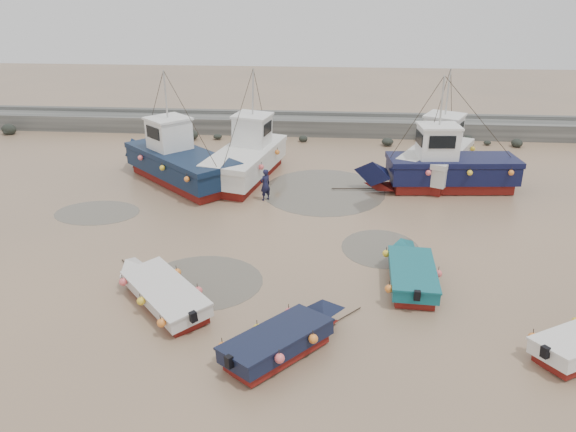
% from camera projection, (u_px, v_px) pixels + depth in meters
% --- Properties ---
extents(ground, '(120.00, 120.00, 0.00)m').
position_uv_depth(ground, '(295.00, 267.00, 22.72)').
color(ground, '#9D7A5B').
rests_on(ground, ground).
extents(seawall, '(60.00, 4.92, 1.50)m').
position_uv_depth(seawall, '(318.00, 126.00, 42.72)').
color(seawall, slate).
rests_on(seawall, ground).
extents(puddle_a, '(4.65, 4.65, 0.01)m').
position_uv_depth(puddle_a, '(203.00, 282.00, 21.59)').
color(puddle_a, '#565045').
rests_on(puddle_a, ground).
extents(puddle_b, '(3.39, 3.39, 0.01)m').
position_uv_depth(puddle_b, '(380.00, 248.00, 24.34)').
color(puddle_b, '#565045').
rests_on(puddle_b, ground).
extents(puddle_c, '(4.25, 4.25, 0.01)m').
position_uv_depth(puddle_c, '(97.00, 213.00, 28.13)').
color(puddle_c, '#565045').
rests_on(puddle_c, ground).
extents(puddle_d, '(6.81, 6.81, 0.01)m').
position_uv_depth(puddle_d, '(324.00, 191.00, 31.11)').
color(puddle_d, '#565045').
rests_on(puddle_d, ground).
extents(dinghy_0, '(4.92, 5.46, 1.43)m').
position_uv_depth(dinghy_0, '(162.00, 289.00, 20.01)').
color(dinghy_0, maroon).
rests_on(dinghy_0, ground).
extents(dinghy_1, '(4.40, 4.86, 1.43)m').
position_uv_depth(dinghy_1, '(286.00, 337.00, 17.27)').
color(dinghy_1, maroon).
rests_on(dinghy_1, ground).
extents(dinghy_2, '(2.22, 5.97, 1.43)m').
position_uv_depth(dinghy_2, '(411.00, 270.00, 21.34)').
color(dinghy_2, maroon).
rests_on(dinghy_2, ground).
extents(cabin_boat_0, '(9.11, 8.89, 6.22)m').
position_uv_depth(cabin_boat_0, '(175.00, 159.00, 32.23)').
color(cabin_boat_0, maroon).
rests_on(cabin_boat_0, ground).
extents(cabin_boat_1, '(4.36, 11.03, 6.22)m').
position_uv_depth(cabin_boat_1, '(249.00, 155.00, 32.98)').
color(cabin_boat_1, maroon).
rests_on(cabin_boat_1, ground).
extents(cabin_boat_2, '(10.19, 3.33, 6.22)m').
position_uv_depth(cabin_boat_2, '(441.00, 166.00, 30.82)').
color(cabin_boat_2, maroon).
rests_on(cabin_boat_2, ground).
extents(cabin_boat_3, '(5.72, 9.38, 6.22)m').
position_uv_depth(cabin_boat_3, '(439.00, 154.00, 33.05)').
color(cabin_boat_3, maroon).
rests_on(cabin_boat_3, ground).
extents(person, '(0.73, 0.72, 1.70)m').
position_uv_depth(person, '(266.00, 200.00, 29.79)').
color(person, '#161733').
rests_on(person, ground).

